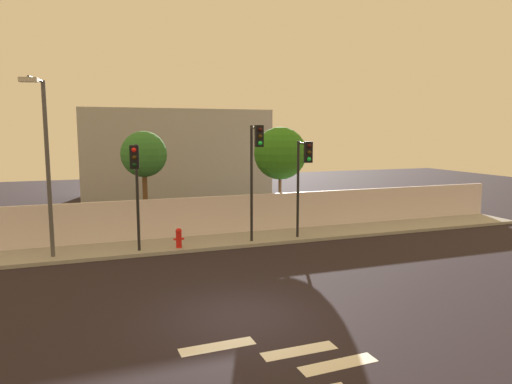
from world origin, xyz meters
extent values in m
plane|color=black|center=(0.00, 0.00, 0.00)|extent=(80.00, 80.00, 0.00)
cube|color=#989898|center=(0.00, 8.20, 0.07)|extent=(36.00, 2.40, 0.15)
cube|color=silver|center=(0.00, 9.49, 1.05)|extent=(36.00, 0.18, 1.80)
cube|color=silver|center=(1.13, -3.25, 0.00)|extent=(1.82, 0.51, 0.01)
cube|color=silver|center=(0.60, -2.40, 0.00)|extent=(1.81, 0.47, 0.01)
cube|color=silver|center=(-1.11, -1.55, 0.00)|extent=(1.81, 0.49, 0.01)
cylinder|color=black|center=(-1.95, 7.55, 2.32)|extent=(0.12, 0.12, 4.33)
cylinder|color=black|center=(-2.03, 7.04, 4.38)|extent=(0.24, 1.04, 0.08)
cube|color=black|center=(-2.11, 6.52, 4.03)|extent=(0.37, 0.25, 0.90)
sphere|color=red|center=(-2.13, 6.40, 4.30)|extent=(0.18, 0.18, 0.18)
sphere|color=#33260A|center=(-2.13, 6.40, 4.02)|extent=(0.18, 0.18, 0.18)
sphere|color=black|center=(-2.13, 6.40, 3.74)|extent=(0.18, 0.18, 0.18)
cylinder|color=black|center=(2.94, 7.55, 2.70)|extent=(0.12, 0.12, 5.10)
cylinder|color=black|center=(2.95, 7.10, 5.15)|extent=(0.10, 0.91, 0.08)
cube|color=black|center=(2.96, 6.64, 4.80)|extent=(0.34, 0.21, 0.90)
sphere|color=black|center=(2.96, 6.52, 5.07)|extent=(0.18, 0.18, 0.18)
sphere|color=#33260A|center=(2.96, 6.52, 4.79)|extent=(0.18, 0.18, 0.18)
sphere|color=#19F24C|center=(2.96, 6.52, 4.51)|extent=(0.18, 0.18, 0.18)
cylinder|color=black|center=(5.19, 7.55, 2.36)|extent=(0.12, 0.12, 4.42)
cylinder|color=black|center=(5.12, 6.92, 4.47)|extent=(0.22, 1.28, 0.08)
cube|color=black|center=(5.05, 6.28, 4.12)|extent=(0.36, 0.24, 0.90)
sphere|color=black|center=(5.04, 6.16, 4.39)|extent=(0.18, 0.18, 0.18)
sphere|color=#33260A|center=(5.04, 6.16, 4.11)|extent=(0.18, 0.18, 0.18)
sphere|color=#19F24C|center=(5.04, 6.16, 3.83)|extent=(0.18, 0.18, 0.18)
cylinder|color=#4C4C51|center=(-5.21, 7.75, 3.51)|extent=(0.16, 0.16, 6.72)
cylinder|color=#4C4C51|center=(-5.37, 6.93, 6.82)|extent=(0.42, 1.65, 0.10)
cube|color=beige|center=(-5.53, 6.12, 6.72)|extent=(0.63, 0.35, 0.16)
cylinder|color=red|center=(-0.33, 7.44, 0.48)|extent=(0.24, 0.24, 0.67)
sphere|color=red|center=(-0.33, 7.44, 0.86)|extent=(0.26, 0.26, 0.26)
cylinder|color=red|center=(-0.50, 7.44, 0.52)|extent=(0.10, 0.09, 0.09)
cylinder|color=red|center=(-0.16, 7.44, 0.52)|extent=(0.10, 0.09, 0.09)
cylinder|color=brown|center=(-1.26, 10.96, 1.66)|extent=(0.24, 0.24, 3.32)
sphere|color=#327631|center=(-1.26, 10.96, 3.92)|extent=(2.18, 2.18, 2.18)
cylinder|color=brown|center=(5.74, 10.96, 1.54)|extent=(0.16, 0.16, 3.09)
sphere|color=#337E1E|center=(5.74, 10.96, 3.85)|extent=(2.76, 2.76, 2.76)
cube|color=#A4A4A4|center=(2.41, 23.49, 3.28)|extent=(13.46, 6.00, 6.55)
camera|label=1|loc=(-3.77, -11.53, 5.00)|focal=32.60mm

